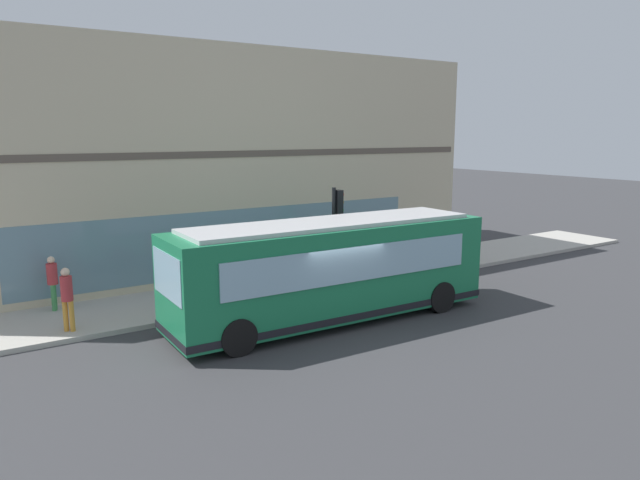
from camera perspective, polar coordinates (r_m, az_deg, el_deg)
ground at (r=17.53m, az=0.83°, el=-8.32°), size 120.00×120.00×0.00m
sidewalk_curb at (r=21.13m, az=-5.91°, el=-4.88°), size 3.58×40.00×0.15m
building_corner at (r=25.39m, az=-11.87°, el=7.46°), size 7.42×22.85×8.84m
city_bus_nearside at (r=17.57m, az=1.08°, el=-3.00°), size 2.81×10.10×3.07m
traffic_light_near_corner at (r=20.97m, az=1.64°, el=2.23°), size 0.32×0.49×3.57m
fire_hydrant at (r=23.97m, az=4.78°, el=-1.93°), size 0.35×0.35×0.74m
pedestrian_near_building_entrance at (r=25.22m, az=10.54°, el=0.06°), size 0.32×0.32×1.76m
pedestrian_walking_along_curb at (r=19.18m, az=-11.80°, el=-3.43°), size 0.32×0.32×1.68m
pedestrian_by_light_pole at (r=17.72m, az=-23.49°, el=-4.92°), size 0.32×0.32×1.82m
pedestrian_near_hydrant at (r=20.03m, az=-24.68°, el=-3.51°), size 0.32×0.32×1.72m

